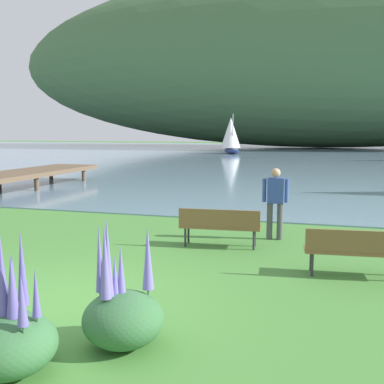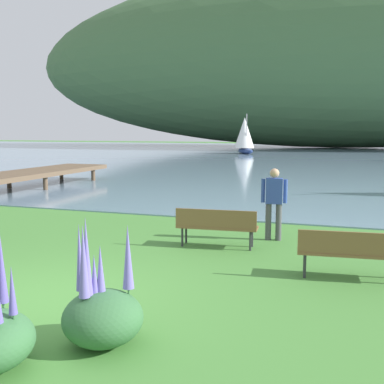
% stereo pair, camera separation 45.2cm
% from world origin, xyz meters
% --- Properties ---
extents(ground_plane, '(200.00, 200.00, 0.00)m').
position_xyz_m(ground_plane, '(0.00, 0.00, 0.00)').
color(ground_plane, '#478438').
extents(bay_water, '(180.00, 80.00, 0.04)m').
position_xyz_m(bay_water, '(0.00, 47.06, 0.02)').
color(bay_water, '#7A99B2').
rests_on(bay_water, ground).
extents(distant_hillside, '(101.56, 28.00, 27.40)m').
position_xyz_m(distant_hillside, '(2.92, 67.97, 13.74)').
color(distant_hillside, '#42663D').
rests_on(distant_hillside, bay_water).
extents(park_bench_near_camera, '(1.83, 0.62, 0.88)m').
position_xyz_m(park_bench_near_camera, '(1.64, 3.96, 0.52)').
color(park_bench_near_camera, brown).
rests_on(park_bench_near_camera, ground).
extents(park_bench_further_along, '(1.84, 0.65, 0.88)m').
position_xyz_m(park_bench_further_along, '(4.44, 2.57, 0.52)').
color(park_bench_further_along, brown).
rests_on(park_bench_further_along, ground).
extents(person_at_shoreline, '(0.61, 0.26, 1.71)m').
position_xyz_m(person_at_shoreline, '(2.73, 5.07, 0.98)').
color(person_at_shoreline, '#4C4C51').
rests_on(person_at_shoreline, ground).
extents(echium_bush_closest_to_camera, '(0.98, 0.98, 1.59)m').
position_xyz_m(echium_bush_closest_to_camera, '(1.58, -0.99, 0.41)').
color(echium_bush_closest_to_camera, '#386B3D').
rests_on(echium_bush_closest_to_camera, ground).
extents(echium_bush_beside_closest, '(1.02, 1.02, 1.56)m').
position_xyz_m(echium_bush_beside_closest, '(0.70, -1.91, 0.38)').
color(echium_bush_beside_closest, '#386B3D').
rests_on(echium_bush_beside_closest, ground).
extents(sailboat_mid_bay, '(3.18, 3.74, 4.41)m').
position_xyz_m(sailboat_mid_bay, '(-6.50, 45.08, 2.12)').
color(sailboat_mid_bay, navy).
rests_on(sailboat_mid_bay, bay_water).
extents(pier_dock, '(2.40, 10.00, 0.80)m').
position_xyz_m(pier_dock, '(-9.00, 11.06, 0.69)').
color(pier_dock, brown).
rests_on(pier_dock, ground).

